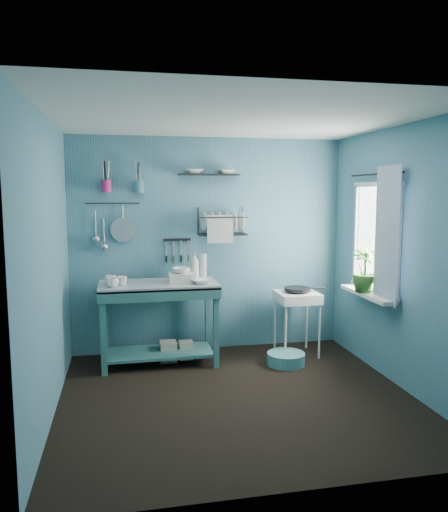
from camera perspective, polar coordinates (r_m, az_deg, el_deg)
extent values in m
plane|color=black|center=(4.76, 1.50, -15.80)|extent=(3.20, 3.20, 0.00)
plane|color=silver|center=(4.43, 1.61, 15.49)|extent=(3.20, 3.20, 0.00)
plane|color=#3E7080|center=(5.89, -1.73, 1.26)|extent=(3.20, 0.00, 3.20)
plane|color=#3E7080|center=(3.01, 8.02, -4.65)|extent=(3.20, 0.00, 3.20)
plane|color=#3E7080|center=(4.36, -19.42, -1.28)|extent=(0.00, 3.00, 3.00)
plane|color=#3E7080|center=(5.03, 19.60, -0.19)|extent=(0.00, 3.00, 3.00)
cube|color=#316764|center=(5.54, -7.42, -7.63)|extent=(1.33, 0.77, 0.90)
imported|color=white|center=(5.26, -12.61, -2.98)|extent=(0.12, 0.12, 0.10)
imported|color=white|center=(5.36, -11.52, -2.79)|extent=(0.14, 0.14, 0.09)
imported|color=white|center=(5.42, -12.79, -2.69)|extent=(0.17, 0.17, 0.10)
cube|color=beige|center=(5.43, -4.86, -2.49)|extent=(0.28, 0.22, 0.10)
imported|color=white|center=(5.42, -4.87, -1.66)|extent=(0.20, 0.19, 0.06)
imported|color=beige|center=(5.66, -3.42, -1.08)|extent=(0.12, 0.12, 0.30)
cylinder|color=#A6B1B9|center=(5.69, -2.45, -1.11)|extent=(0.09, 0.09, 0.28)
imported|color=white|center=(5.34, -2.56, -2.91)|extent=(0.22, 0.22, 0.05)
cube|color=white|center=(5.86, 8.30, -7.63)|extent=(0.47, 0.47, 0.73)
cylinder|color=black|center=(5.77, 8.37, -3.75)|extent=(0.30, 0.30, 0.03)
cube|color=black|center=(5.80, -5.39, 1.85)|extent=(0.32, 0.05, 0.03)
cube|color=black|center=(5.76, -0.20, 4.00)|extent=(0.58, 0.32, 0.32)
cube|color=black|center=(5.76, -1.75, 9.28)|extent=(0.70, 0.19, 0.01)
imported|color=white|center=(5.73, -3.39, 9.22)|extent=(0.23, 0.23, 0.05)
imported|color=white|center=(5.79, 0.29, 9.09)|extent=(0.22, 0.22, 0.05)
cylinder|color=#B02066|center=(5.69, -13.32, 7.78)|extent=(0.11, 0.11, 0.13)
cylinder|color=#3C6E7D|center=(5.69, -9.72, 7.82)|extent=(0.11, 0.11, 0.13)
cylinder|color=#A6A8AE|center=(5.74, -11.46, 2.97)|extent=(0.28, 0.03, 0.28)
cylinder|color=#A6A8AE|center=(5.75, -14.48, 3.62)|extent=(0.01, 0.01, 0.30)
cylinder|color=#A6A8AE|center=(5.75, -13.58, 2.76)|extent=(0.01, 0.01, 0.30)
cylinder|color=black|center=(5.74, -12.63, 5.91)|extent=(0.60, 0.01, 0.01)
plane|color=white|center=(5.40, 17.08, 1.99)|extent=(0.00, 1.10, 1.10)
cube|color=white|center=(5.44, 16.06, -4.22)|extent=(0.16, 0.95, 0.04)
plane|color=silver|center=(5.10, 18.06, 2.23)|extent=(0.00, 1.35, 1.35)
cylinder|color=black|center=(5.36, 16.91, 8.92)|extent=(0.02, 1.05, 0.02)
imported|color=#38692A|center=(5.40, 15.77, -1.60)|extent=(0.26, 0.26, 0.46)
cube|color=gray|center=(5.69, -6.38, -10.76)|extent=(0.18, 0.18, 0.22)
cube|color=gray|center=(5.74, -4.38, -10.67)|extent=(0.15, 0.15, 0.20)
cylinder|color=teal|center=(5.60, 7.10, -11.57)|extent=(0.41, 0.41, 0.13)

